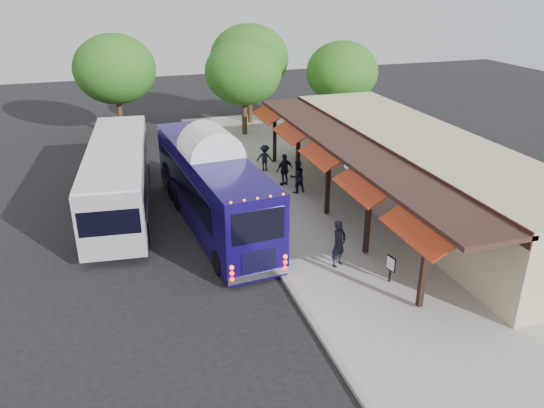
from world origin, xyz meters
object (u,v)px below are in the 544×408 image
object	(u,v)px
coach_bus	(212,184)
ped_c	(285,170)
ped_b	(297,177)
ped_d	(265,158)
city_bus	(118,175)
ped_a	(339,244)
sign_board	(391,265)

from	to	relation	value
coach_bus	ped_c	size ratio (longest dim) A/B	6.67
ped_b	ped_d	world-z (taller)	ped_b
ped_c	coach_bus	bearing A→B (deg)	19.06
ped_c	ped_b	bearing A→B (deg)	85.80
coach_bus	city_bus	distance (m)	5.03
ped_d	city_bus	bearing A→B (deg)	49.50
city_bus	ped_d	bearing A→B (deg)	24.23
city_bus	ped_a	size ratio (longest dim) A/B	6.35
city_bus	ped_c	world-z (taller)	city_bus
ped_a	ped_d	world-z (taller)	ped_a
coach_bus	sign_board	world-z (taller)	coach_bus
city_bus	ped_c	bearing A→B (deg)	7.26
city_bus	ped_d	distance (m)	8.66
ped_b	coach_bus	bearing A→B (deg)	14.30
city_bus	sign_board	world-z (taller)	city_bus
ped_a	ped_c	size ratio (longest dim) A/B	1.09
ped_d	sign_board	bearing A→B (deg)	124.78
coach_bus	sign_board	distance (m)	8.83
city_bus	coach_bus	bearing A→B (deg)	-32.58
ped_c	sign_board	xyz separation A→B (m)	(0.51, -10.47, -0.16)
ped_a	ped_b	distance (m)	7.68
ped_b	ped_a	bearing A→B (deg)	72.22
ped_d	ped_a	bearing A→B (deg)	118.64
coach_bus	ped_d	bearing A→B (deg)	49.09
city_bus	ped_b	world-z (taller)	city_bus
ped_a	ped_b	world-z (taller)	ped_a
coach_bus	ped_d	xyz separation A→B (m)	(4.24, 5.84, -1.05)
ped_d	sign_board	distance (m)	13.00
coach_bus	sign_board	xyz separation A→B (m)	(5.09, -7.13, -1.12)
ped_b	ped_d	size ratio (longest dim) A/B	1.12
coach_bus	sign_board	bearing A→B (deg)	-59.44
city_bus	ped_b	bearing A→B (deg)	-0.45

